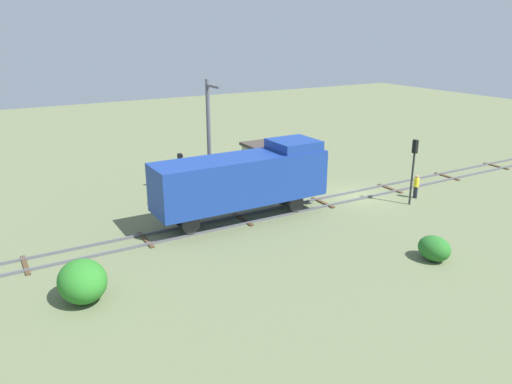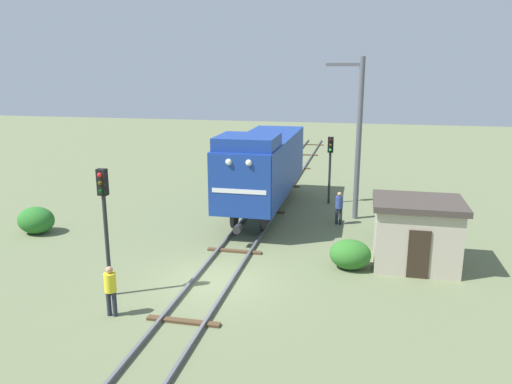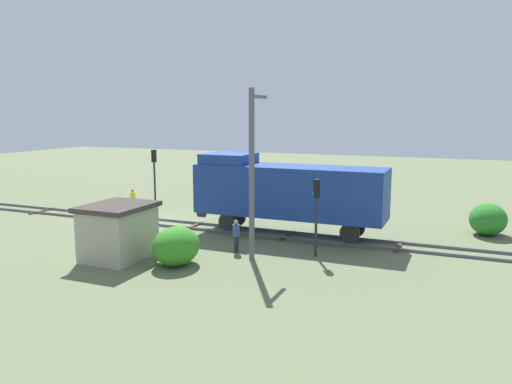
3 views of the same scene
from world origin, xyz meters
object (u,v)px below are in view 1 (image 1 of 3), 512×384
(catenary_mast, at_px, (209,137))
(relay_hut, at_px, (265,160))
(locomotive, at_px, (244,178))
(traffic_signal_near, at_px, (414,160))
(worker_near_track, at_px, (416,185))
(worker_by_signal, at_px, (231,185))
(traffic_signal_mid, at_px, (181,172))

(catenary_mast, relative_size, relay_hut, 2.39)
(locomotive, height_order, traffic_signal_near, locomotive)
(worker_near_track, relative_size, relay_hut, 0.49)
(worker_near_track, bearing_deg, catenary_mast, -143.40)
(worker_by_signal, bearing_deg, traffic_signal_mid, 112.80)
(locomotive, height_order, relay_hut, locomotive)
(worker_by_signal, bearing_deg, relay_hut, -44.40)
(catenary_mast, bearing_deg, worker_by_signal, -121.09)
(locomotive, xyz_separation_m, worker_by_signal, (4.20, -1.24, -1.78))
(locomotive, bearing_deg, traffic_signal_near, -105.87)
(traffic_signal_mid, bearing_deg, worker_near_track, -110.61)
(locomotive, height_order, worker_by_signal, locomotive)
(traffic_signal_mid, xyz_separation_m, worker_by_signal, (0.80, -4.03, -1.75))
(worker_near_track, distance_m, relay_hut, 11.86)
(locomotive, relative_size, relay_hut, 3.31)
(traffic_signal_mid, bearing_deg, locomotive, -140.66)
(traffic_signal_mid, bearing_deg, relay_hut, -65.29)
(traffic_signal_near, height_order, catenary_mast, catenary_mast)
(traffic_signal_near, relative_size, traffic_signal_mid, 1.15)
(locomotive, height_order, catenary_mast, catenary_mast)
(worker_near_track, xyz_separation_m, worker_by_signal, (6.60, 11.40, 0.00))
(locomotive, relative_size, traffic_signal_near, 2.56)
(locomotive, bearing_deg, worker_by_signal, -16.44)
(locomotive, xyz_separation_m, catenary_mast, (4.94, -0.01, 1.65))
(catenary_mast, bearing_deg, traffic_signal_near, -125.90)
(traffic_signal_near, height_order, worker_by_signal, traffic_signal_near)
(worker_by_signal, relative_size, catenary_mast, 0.20)
(worker_near_track, height_order, worker_by_signal, same)
(relay_hut, bearing_deg, traffic_signal_near, -154.38)
(worker_by_signal, height_order, relay_hut, relay_hut)
(locomotive, relative_size, worker_by_signal, 6.82)
(relay_hut, bearing_deg, worker_near_track, -146.66)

